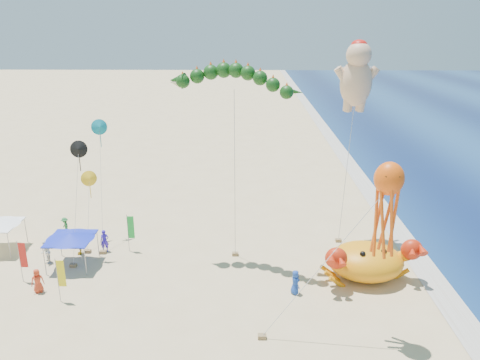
# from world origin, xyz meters

# --- Properties ---
(ground) EXTENTS (320.00, 320.00, 0.00)m
(ground) POSITION_xyz_m (0.00, 0.00, 0.00)
(ground) COLOR #D1B784
(ground) RESTS_ON ground
(foam_strip) EXTENTS (320.00, 320.00, 0.00)m
(foam_strip) POSITION_xyz_m (12.00, 0.00, 0.01)
(foam_strip) COLOR silver
(foam_strip) RESTS_ON ground
(crab_inflatable) EXTENTS (7.28, 5.60, 3.19)m
(crab_inflatable) POSITION_xyz_m (7.17, -0.88, 1.41)
(crab_inflatable) COLOR orange
(crab_inflatable) RESTS_ON ground
(dragon_kite) EXTENTS (9.40, 3.88, 14.69)m
(dragon_kite) POSITION_xyz_m (-2.55, 1.89, 13.65)
(dragon_kite) COLOR #0F380F
(dragon_kite) RESTS_ON ground
(cherub_kite) EXTENTS (2.54, 2.79, 16.44)m
(cherub_kite) POSITION_xyz_m (7.11, 6.54, 13.81)
(cherub_kite) COLOR #DCAC86
(cherub_kite) RESTS_ON ground
(octopus_kite) EXTENTS (7.64, 1.44, 10.72)m
(octopus_kite) POSITION_xyz_m (6.03, -7.51, 8.44)
(octopus_kite) COLOR #F8560D
(octopus_kite) RESTS_ON ground
(canopy_blue) EXTENTS (3.56, 3.56, 2.71)m
(canopy_blue) POSITION_xyz_m (-14.74, 0.61, 2.44)
(canopy_blue) COLOR gray
(canopy_blue) RESTS_ON ground
(feather_flags) EXTENTS (10.87, 7.42, 3.20)m
(feather_flags) POSITION_xyz_m (-15.72, -0.86, 2.01)
(feather_flags) COLOR gray
(feather_flags) RESTS_ON ground
(beachgoers) EXTENTS (26.35, 10.21, 1.86)m
(beachgoers) POSITION_xyz_m (-11.58, 0.94, 0.87)
(beachgoers) COLOR white
(beachgoers) RESTS_ON ground
(small_kites) EXTENTS (2.33, 7.56, 10.19)m
(small_kites) POSITION_xyz_m (-14.03, 4.42, 7.08)
(small_kites) COLOR black
(small_kites) RESTS_ON ground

